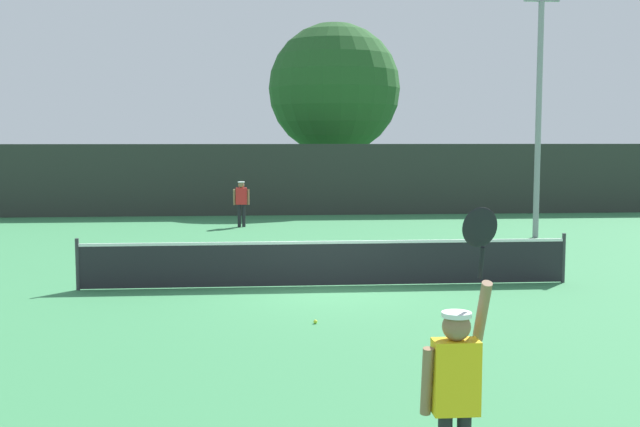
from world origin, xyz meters
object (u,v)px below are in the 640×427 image
(large_tree, at_px, (334,89))
(light_pole, at_px, (539,98))
(player_serving, at_px, (456,379))
(tennis_ball, at_px, (315,322))
(parked_car_near, at_px, (421,185))
(player_receiving, at_px, (241,199))

(large_tree, bearing_deg, light_pole, -67.54)
(player_serving, bearing_deg, large_tree, 86.14)
(player_serving, distance_m, light_pole, 19.09)
(tennis_ball, height_order, parked_car_near, parked_car_near)
(player_serving, bearing_deg, tennis_ball, 95.65)
(light_pole, bearing_deg, parked_car_near, 91.84)
(tennis_ball, distance_m, parked_car_near, 26.60)
(player_serving, relative_size, parked_car_near, 0.59)
(player_serving, xyz_separation_m, tennis_ball, (-0.66, 6.64, -1.09))
(light_pole, bearing_deg, large_tree, 112.46)
(tennis_ball, relative_size, parked_car_near, 0.02)
(player_serving, xyz_separation_m, large_tree, (2.01, 29.77, 4.24))
(player_serving, relative_size, light_pole, 0.33)
(parked_car_near, bearing_deg, player_receiving, -131.12)
(player_serving, bearing_deg, player_receiving, 95.79)
(tennis_ball, xyz_separation_m, large_tree, (2.66, 23.13, 5.33))
(player_serving, distance_m, parked_car_near, 32.88)
(player_serving, bearing_deg, light_pole, 67.79)
(light_pole, relative_size, parked_car_near, 1.77)
(light_pole, height_order, parked_car_near, light_pole)
(tennis_ball, distance_m, large_tree, 23.89)
(tennis_ball, bearing_deg, player_serving, -84.35)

